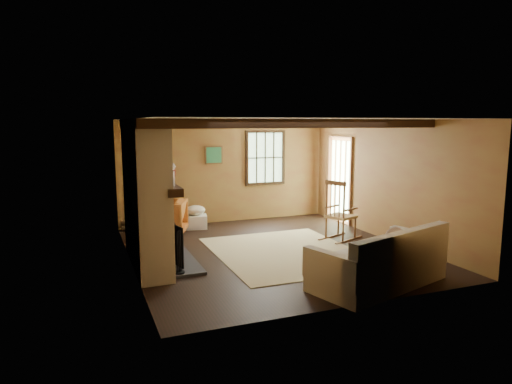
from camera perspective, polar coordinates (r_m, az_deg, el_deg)
name	(u,v)px	position (r m, az deg, el deg)	size (l,w,h in m)	color
ground	(271,251)	(8.50, 1.94, -7.34)	(5.50, 5.50, 0.00)	black
room_envelope	(277,161)	(8.53, 2.68, 3.88)	(5.02, 5.52, 2.44)	olive
fireplace	(147,199)	(7.67, -13.47, -0.87)	(1.02, 2.30, 2.40)	#A94E41
rug	(286,252)	(8.41, 3.75, -7.52)	(2.50, 3.00, 0.01)	#CABC86
rocking_chair	(340,214)	(9.34, 10.42, -2.78)	(0.99, 0.76, 1.22)	tan
sofa	(382,265)	(6.92, 15.44, -8.76)	(2.32, 1.52, 0.86)	silver
firewood_pile	(137,224)	(10.41, -14.60, -3.93)	(0.69, 0.13, 0.25)	#513922
laundry_basket	(195,222)	(10.30, -7.57, -3.71)	(0.50, 0.38, 0.30)	white
basket_pillow	(195,210)	(10.25, -7.60, -2.28)	(0.45, 0.36, 0.22)	silver
armchair	(166,218)	(9.74, -11.24, -3.16)	(0.80, 0.83, 0.75)	#BF6026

